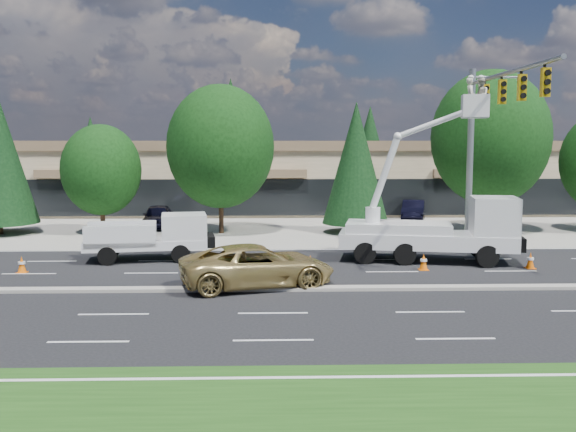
{
  "coord_description": "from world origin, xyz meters",
  "views": [
    {
      "loc": [
        -0.06,
        -22.94,
        5.35
      ],
      "look_at": [
        0.64,
        2.88,
        2.4
      ],
      "focal_mm": 40.0,
      "sensor_mm": 36.0,
      "label": 1
    }
  ],
  "objects_px": {
    "signal_mast": "(486,128)",
    "utility_pickup": "(155,241)",
    "bucket_truck": "(442,223)",
    "minivan": "(257,266)"
  },
  "relations": [
    {
      "from": "utility_pickup",
      "to": "minivan",
      "type": "height_order",
      "value": "utility_pickup"
    },
    {
      "from": "utility_pickup",
      "to": "minivan",
      "type": "bearing_deg",
      "value": -58.53
    },
    {
      "from": "signal_mast",
      "to": "utility_pickup",
      "type": "height_order",
      "value": "signal_mast"
    },
    {
      "from": "signal_mast",
      "to": "bucket_truck",
      "type": "bearing_deg",
      "value": -146.27
    },
    {
      "from": "signal_mast",
      "to": "minivan",
      "type": "bearing_deg",
      "value": -148.68
    },
    {
      "from": "utility_pickup",
      "to": "signal_mast",
      "type": "bearing_deg",
      "value": -5.94
    },
    {
      "from": "utility_pickup",
      "to": "minivan",
      "type": "distance_m",
      "value": 7.43
    },
    {
      "from": "signal_mast",
      "to": "bucket_truck",
      "type": "relative_size",
      "value": 1.23
    },
    {
      "from": "minivan",
      "to": "signal_mast",
      "type": "bearing_deg",
      "value": -73.93
    },
    {
      "from": "signal_mast",
      "to": "minivan",
      "type": "relative_size",
      "value": 1.77
    }
  ]
}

